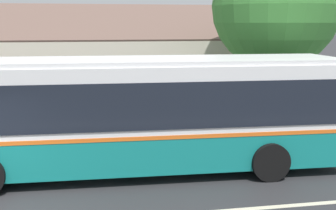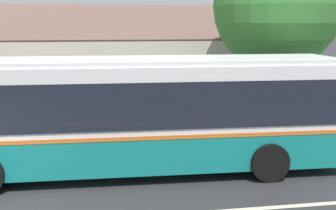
# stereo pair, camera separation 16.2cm
# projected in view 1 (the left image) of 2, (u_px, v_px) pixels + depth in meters

# --- Properties ---
(sidewalk_far) EXTENTS (60.00, 3.00, 0.15)m
(sidewalk_far) POSITION_uv_depth(u_px,v_px,m) (14.00, 143.00, 13.94)
(sidewalk_far) COLOR #ADAAA3
(sidewalk_far) RESTS_ON ground
(community_building) EXTENTS (23.10, 8.35, 5.97)m
(community_building) POSITION_uv_depth(u_px,v_px,m) (67.00, 69.00, 21.16)
(community_building) COLOR beige
(community_building) RESTS_ON ground
(transit_bus) EXTENTS (12.11, 3.04, 3.08)m
(transit_bus) POSITION_uv_depth(u_px,v_px,m) (123.00, 112.00, 11.23)
(transit_bus) COLOR #147F7A
(transit_bus) RESTS_ON ground
(street_tree_primary) EXTENTS (4.67, 4.67, 6.95)m
(street_tree_primary) POSITION_uv_depth(u_px,v_px,m) (274.00, 10.00, 15.36)
(street_tree_primary) COLOR #4C3828
(street_tree_primary) RESTS_ON ground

